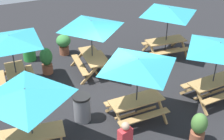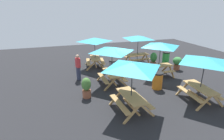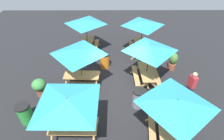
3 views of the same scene
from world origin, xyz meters
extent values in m
plane|color=#232326|center=(0.00, 0.00, 0.00)|extent=(24.23, 24.23, 0.00)
cube|color=tan|center=(0.01, -1.91, 0.74)|extent=(0.77, 1.83, 0.05)
cube|color=tan|center=(0.56, -1.93, 0.45)|extent=(0.33, 1.81, 0.04)
cube|color=tan|center=(-0.54, -1.89, 0.45)|extent=(0.33, 1.81, 0.04)
cube|color=tan|center=(0.34, -2.70, 0.37)|extent=(0.80, 0.09, 0.81)
cube|color=tan|center=(-0.39, -2.68, 0.37)|extent=(0.80, 0.09, 0.81)
cube|color=tan|center=(0.40, -1.14, 0.37)|extent=(0.80, 0.09, 0.81)
cube|color=tan|center=(-0.33, -1.12, 0.37)|extent=(0.80, 0.09, 0.81)
cube|color=tan|center=(0.01, -1.91, 0.22)|extent=(0.13, 1.56, 0.06)
cylinder|color=#2D2D33|center=(0.01, -1.91, 1.15)|extent=(0.04, 0.04, 2.30)
pyramid|color=teal|center=(0.01, -1.91, 2.16)|extent=(2.08, 2.08, 0.28)
cube|color=tan|center=(-0.29, 1.50, 0.74)|extent=(1.81, 0.74, 0.05)
cube|color=tan|center=(-0.28, 0.95, 0.45)|extent=(1.80, 0.30, 0.04)
cube|color=tan|center=(-0.30, 2.05, 0.45)|extent=(1.80, 0.30, 0.04)
cube|color=tan|center=(-1.06, 1.12, 0.37)|extent=(0.08, 0.80, 0.81)
cube|color=tan|center=(-1.07, 1.85, 0.37)|extent=(0.08, 0.80, 0.81)
cube|color=tan|center=(0.50, 1.15, 0.37)|extent=(0.08, 0.80, 0.81)
cube|color=tan|center=(0.49, 1.88, 0.37)|extent=(0.08, 0.80, 0.81)
cube|color=tan|center=(-0.29, 1.50, 0.22)|extent=(1.56, 0.10, 0.06)
cylinder|color=#2D2D33|center=(-0.29, 1.50, 1.15)|extent=(0.04, 0.04, 2.30)
pyramid|color=teal|center=(-0.29, 1.50, 2.16)|extent=(2.04, 2.04, 0.28)
cube|color=tan|center=(3.10, -1.82, 0.74)|extent=(0.73, 1.81, 0.05)
cube|color=tan|center=(3.65, -1.82, 0.45)|extent=(0.29, 1.80, 0.04)
cube|color=tan|center=(2.55, -1.81, 0.45)|extent=(0.29, 1.80, 0.04)
cube|color=tan|center=(3.45, -2.60, 0.37)|extent=(0.80, 0.07, 0.81)
cube|color=tan|center=(2.72, -2.59, 0.37)|extent=(0.80, 0.07, 0.81)
cube|color=tan|center=(3.47, -1.04, 0.37)|extent=(0.80, 0.07, 0.81)
cube|color=tan|center=(2.74, -1.03, 0.37)|extent=(0.80, 0.07, 0.81)
cube|color=tan|center=(3.10, -1.82, 0.22)|extent=(0.09, 1.56, 0.06)
cylinder|color=#2D2D33|center=(3.10, -1.82, 1.15)|extent=(0.04, 0.04, 2.30)
pyramid|color=teal|center=(3.10, -1.82, 2.16)|extent=(2.83, 2.83, 0.28)
cube|color=tan|center=(3.17, 1.74, 0.74)|extent=(1.88, 0.94, 0.05)
cube|color=tan|center=(3.10, 1.19, 0.45)|extent=(1.82, 0.51, 0.04)
cube|color=tan|center=(3.25, 2.28, 0.45)|extent=(1.82, 0.51, 0.04)
cube|color=tan|center=(2.35, 1.49, 0.37)|extent=(0.17, 0.80, 0.81)
cube|color=tan|center=(2.45, 2.21, 0.37)|extent=(0.17, 0.80, 0.81)
cube|color=tan|center=(3.89, 1.27, 0.37)|extent=(0.17, 0.80, 0.81)
cube|color=tan|center=(4.00, 1.99, 0.37)|extent=(0.17, 0.80, 0.81)
cube|color=tan|center=(3.17, 1.74, 0.22)|extent=(1.55, 0.29, 0.06)
cylinder|color=#2D2D33|center=(3.17, 1.74, 1.15)|extent=(0.04, 0.04, 2.30)
pyramid|color=teal|center=(3.17, 1.74, 2.16)|extent=(2.26, 2.26, 0.28)
cube|color=tan|center=(-3.32, 1.59, 0.74)|extent=(1.84, 0.82, 0.05)
cube|color=tan|center=(-3.29, 1.05, 0.45)|extent=(1.81, 0.38, 0.04)
cube|color=tan|center=(-3.36, 2.14, 0.45)|extent=(1.81, 0.38, 0.04)
cube|color=tan|center=(-4.08, 1.18, 0.37)|extent=(0.11, 0.80, 0.81)
cube|color=tan|center=(-4.13, 1.91, 0.37)|extent=(0.11, 0.80, 0.81)
cube|color=tan|center=(-2.52, 1.28, 0.37)|extent=(0.11, 0.80, 0.81)
cube|color=tan|center=(-2.57, 2.01, 0.37)|extent=(0.11, 0.80, 0.81)
cube|color=tan|center=(-3.32, 1.59, 0.22)|extent=(1.56, 0.18, 0.06)
cylinder|color=#2D2D33|center=(-3.32, 1.59, 1.15)|extent=(0.04, 0.04, 2.30)
pyramid|color=teal|center=(-3.32, 1.59, 2.16)|extent=(2.13, 2.13, 0.28)
cube|color=tan|center=(-3.57, -1.99, 0.74)|extent=(1.84, 0.82, 0.05)
cube|color=tan|center=(-3.61, -2.54, 0.45)|extent=(1.81, 0.38, 0.04)
cube|color=tan|center=(-3.54, -1.44, 0.45)|extent=(1.81, 0.38, 0.04)
cube|color=tan|center=(-4.37, -2.30, 0.37)|extent=(0.11, 0.80, 0.81)
cube|color=tan|center=(-4.33, -1.57, 0.37)|extent=(0.11, 0.80, 0.81)
cube|color=tan|center=(-2.82, -2.40, 0.37)|extent=(0.11, 0.80, 0.81)
cube|color=tan|center=(-2.77, -1.68, 0.37)|extent=(0.11, 0.80, 0.81)
cube|color=tan|center=(-3.57, -1.99, 0.22)|extent=(1.56, 0.17, 0.06)
cylinder|color=#2D2D33|center=(-3.57, -1.99, 1.15)|extent=(0.04, 0.04, 2.30)
pyramid|color=teal|center=(-3.57, -1.99, 2.16)|extent=(2.13, 2.13, 0.28)
cylinder|color=gray|center=(1.40, 0.87, 0.45)|extent=(0.56, 0.56, 0.90)
cylinder|color=black|center=(1.40, 0.87, 0.94)|extent=(0.59, 0.59, 0.08)
cylinder|color=green|center=(2.26, -4.02, 0.45)|extent=(0.56, 0.56, 0.90)
cylinder|color=black|center=(2.26, -4.02, 0.94)|extent=(0.59, 0.59, 0.08)
cylinder|color=orange|center=(-1.70, -0.77, 0.45)|extent=(0.56, 0.56, 0.90)
cylinder|color=black|center=(-1.70, -0.77, 0.94)|extent=(0.59, 0.59, 0.08)
cylinder|color=#935138|center=(0.68, -3.92, 0.20)|extent=(0.44, 0.44, 0.40)
ellipsoid|color=#3D8C42|center=(0.68, -3.92, 0.68)|extent=(0.66, 0.66, 0.57)
cylinder|color=#935138|center=(1.78, -2.56, 0.20)|extent=(0.44, 0.44, 0.40)
ellipsoid|color=#2D7233|center=(1.78, -2.56, 0.78)|extent=(0.52, 0.52, 0.76)
cylinder|color=#935138|center=(-1.48, 3.27, 0.20)|extent=(0.44, 0.44, 0.40)
ellipsoid|color=#4C7F38|center=(-1.48, 3.27, 0.74)|extent=(0.49, 0.49, 0.69)
cube|color=#2D334C|center=(1.01, 3.33, 0.42)|extent=(0.31, 0.24, 0.85)
cube|color=red|center=(1.01, 3.33, 1.15)|extent=(0.40, 0.30, 0.60)
sphere|color=tan|center=(1.01, 3.33, 1.56)|extent=(0.22, 0.22, 0.22)
camera|label=1|loc=(3.72, 8.76, 6.91)|focal=50.00mm
camera|label=2|loc=(-9.59, 4.53, 4.45)|focal=28.00mm
camera|label=3|loc=(6.99, -0.38, 6.42)|focal=28.00mm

